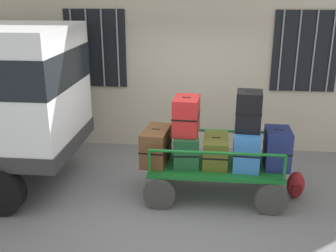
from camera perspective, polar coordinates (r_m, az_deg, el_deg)
name	(u,v)px	position (r m, az deg, el deg)	size (l,w,h in m)	color
ground_plane	(177,198)	(6.47, 1.34, -10.05)	(40.00, 40.00, 0.00)	slate
building_wall	(188,23)	(8.01, 2.89, 14.34)	(12.00, 0.38, 5.00)	#BCB29E
luggage_cart	(215,171)	(6.42, 6.60, -6.29)	(2.10, 1.13, 0.53)	#146023
cart_railing	(216,144)	(6.24, 6.75, -2.58)	(1.97, 1.00, 0.41)	#146023
suitcase_left_bottom	(156,146)	(6.31, -1.69, -2.78)	(0.45, 0.75, 0.55)	brown
suitcase_midleft_bottom	(186,149)	(6.27, 2.49, -3.23)	(0.44, 0.66, 0.49)	#194C28
suitcase_midleft_middle	(186,115)	(6.14, 2.59, 1.49)	(0.41, 0.56, 0.57)	#B21E1E
suitcase_center_bottom	(216,151)	(6.32, 6.71, -3.44)	(0.40, 0.70, 0.43)	#4C5119
suitcase_midright_bottom	(246,148)	(6.28, 10.96, -3.10)	(0.43, 0.71, 0.58)	#3372C6
suitcase_midright_middle	(249,111)	(6.11, 11.28, 2.09)	(0.41, 0.44, 0.60)	black
suitcase_right_bottom	(277,148)	(6.35, 15.11, -3.05)	(0.38, 0.55, 0.60)	navy
backpack	(296,185)	(6.67, 17.52, -7.92)	(0.27, 0.22, 0.44)	maroon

